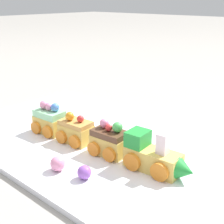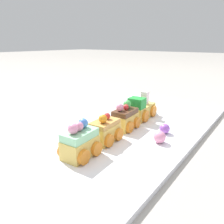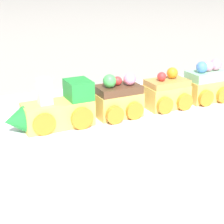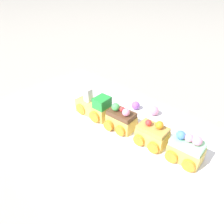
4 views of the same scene
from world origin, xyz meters
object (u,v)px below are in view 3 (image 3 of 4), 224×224
object	(u,v)px
cake_car_chocolate	(118,100)
gumball_purple	(82,93)
cake_train_locomotive	(54,111)
cake_car_caramel	(167,93)
cake_car_mint	(206,85)
gumball_pink	(108,87)

from	to	relation	value
cake_car_chocolate	gumball_purple	distance (m)	0.11
cake_train_locomotive	gumball_purple	world-z (taller)	cake_train_locomotive
cake_car_caramel	gumball_purple	world-z (taller)	cake_car_caramel
cake_train_locomotive	cake_car_caramel	bearing A→B (deg)	-179.96
cake_car_mint	cake_train_locomotive	bearing A→B (deg)	-0.04
cake_train_locomotive	cake_car_chocolate	distance (m)	0.11
gumball_purple	cake_car_mint	bearing A→B (deg)	157.22
cake_train_locomotive	cake_car_mint	xyz separation A→B (m)	(-0.29, -0.02, 0.00)
cake_car_mint	gumball_purple	world-z (taller)	cake_car_mint
cake_car_caramel	gumball_pink	distance (m)	0.13
cake_train_locomotive	cake_car_mint	world-z (taller)	cake_train_locomotive
gumball_pink	cake_car_chocolate	bearing A→B (deg)	76.38
cake_train_locomotive	cake_car_caramel	distance (m)	0.20
cake_car_caramel	gumball_purple	xyz separation A→B (m)	(0.13, -0.09, -0.01)
cake_car_chocolate	cake_car_caramel	bearing A→B (deg)	-179.70
cake_car_chocolate	cake_car_mint	size ratio (longest dim) A/B	1.00
cake_car_mint	gumball_pink	bearing A→B (deg)	-37.45
gumball_purple	cake_train_locomotive	bearing A→B (deg)	54.10
cake_car_caramel	gumball_pink	xyz separation A→B (m)	(0.07, -0.11, -0.01)
cake_train_locomotive	cake_car_mint	size ratio (longest dim) A/B	1.78
cake_car_caramel	gumball_pink	bearing A→B (deg)	-61.80
gumball_purple	cake_car_chocolate	bearing A→B (deg)	106.64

